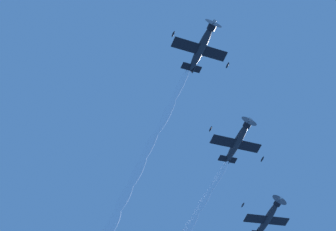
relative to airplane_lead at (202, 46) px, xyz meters
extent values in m
ellipsoid|color=#232328|center=(0.02, 0.28, -0.02)|extent=(2.36, 7.58, 1.79)
cylinder|color=black|center=(-0.28, -3.13, 0.11)|extent=(1.66, 1.19, 1.59)
cone|color=white|center=(-0.35, -3.86, 0.14)|extent=(0.82, 0.87, 0.77)
cylinder|color=#3F3F47|center=(-0.33, -3.69, 0.13)|extent=(3.41, 0.44, 3.43)
cube|color=black|center=(-0.04, 0.50, -0.20)|extent=(8.82, 2.35, 4.12)
ellipsoid|color=#232328|center=(4.17, 0.06, -2.11)|extent=(0.46, 1.05, 0.39)
ellipsoid|color=#232328|center=(-4.24, 0.95, 1.72)|extent=(0.46, 1.05, 0.39)
cube|color=black|center=(0.34, 3.54, -0.09)|extent=(3.22, 1.29, 1.54)
cube|color=#232328|center=(0.58, 3.61, 0.42)|extent=(0.76, 1.34, 1.23)
ellipsoid|color=#1E232D|center=(0.18, -0.06, 0.42)|extent=(1.19, 1.80, 1.04)
ellipsoid|color=#232328|center=(12.93, 10.61, -0.16)|extent=(2.33, 7.58, 1.79)
cylinder|color=black|center=(12.62, 7.20, -0.01)|extent=(1.63, 1.19, 1.57)
cone|color=white|center=(12.56, 6.48, 0.02)|extent=(0.80, 0.87, 0.76)
cylinder|color=#3F3F47|center=(12.57, 6.64, 0.01)|extent=(3.35, 0.44, 3.37)
cube|color=black|center=(12.88, 10.84, -0.34)|extent=(8.98, 2.36, 3.73)
ellipsoid|color=#232328|center=(17.16, 10.38, -2.06)|extent=(0.46, 1.05, 0.39)
ellipsoid|color=#232328|center=(8.59, 11.29, 1.39)|extent=(0.46, 1.05, 0.39)
cube|color=black|center=(13.24, 13.87, -0.24)|extent=(3.28, 1.30, 1.40)
cube|color=#232328|center=(13.45, 13.95, 0.28)|extent=(0.71, 1.34, 1.25)
ellipsoid|color=#1E232D|center=(13.07, 10.28, 0.29)|extent=(1.17, 1.80, 1.03)
ellipsoid|color=#232328|center=(25.13, 20.04, -0.44)|extent=(2.35, 7.58, 1.79)
cylinder|color=black|center=(24.83, 16.64, -0.31)|extent=(1.65, 1.19, 1.59)
cone|color=white|center=(24.76, 15.91, -0.28)|extent=(0.81, 0.87, 0.76)
cylinder|color=#3F3F47|center=(24.78, 16.07, -0.29)|extent=(3.39, 0.44, 3.41)
cube|color=black|center=(25.08, 20.27, -0.62)|extent=(8.88, 2.35, 3.98)
ellipsoid|color=#232328|center=(20.84, 20.72, 1.23)|extent=(0.46, 1.05, 0.39)
ellipsoid|color=#1E232D|center=(25.29, 19.71, 0.00)|extent=(1.18, 1.80, 1.04)
ellipsoid|color=white|center=(0.41, 7.25, 0.03)|extent=(1.66, 7.13, 1.07)
ellipsoid|color=white|center=(1.01, 12.35, -0.07)|extent=(1.82, 7.15, 1.24)
ellipsoid|color=white|center=(1.36, 18.32, 0.01)|extent=(1.99, 7.16, 1.41)
ellipsoid|color=white|center=(1.99, 23.35, -0.14)|extent=(2.16, 7.18, 1.58)
ellipsoid|color=white|center=(2.37, 28.44, -0.39)|extent=(2.33, 7.19, 1.75)
ellipsoid|color=white|center=(3.16, 34.35, -0.28)|extent=(2.50, 7.21, 1.92)
ellipsoid|color=white|center=(13.71, 17.43, -0.22)|extent=(1.66, 7.13, 1.07)
ellipsoid|color=white|center=(14.13, 22.88, -0.19)|extent=(1.82, 7.15, 1.24)
ellipsoid|color=white|center=(14.63, 28.17, -0.43)|extent=(1.99, 7.16, 1.41)
camera|label=1|loc=(-16.67, -19.10, -75.55)|focal=58.58mm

